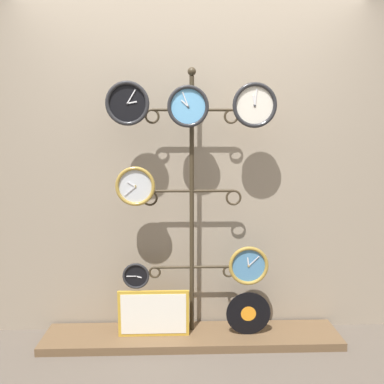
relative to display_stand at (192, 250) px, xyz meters
name	(u,v)px	position (x,y,z in m)	size (l,w,h in m)	color
ground_plane	(194,369)	(0.00, -0.41, -0.69)	(12.00, 12.00, 0.00)	brown
shop_wall	(191,152)	(0.00, 0.16, 0.71)	(4.40, 0.04, 2.80)	gray
low_shelf	(192,337)	(0.00, -0.06, -0.66)	(2.20, 0.36, 0.06)	brown
display_stand	(192,250)	(0.00, 0.00, 0.00)	(0.72, 0.34, 1.99)	#382D1E
clock_top_left	(127,103)	(-0.43, -0.11, 1.05)	(0.29, 0.04, 0.29)	black
clock_top_center	(188,106)	(-0.03, -0.09, 1.03)	(0.28, 0.04, 0.28)	#60A8DB
clock_top_right	(255,105)	(0.42, -0.11, 1.04)	(0.30, 0.04, 0.30)	silver
clock_middle_left	(135,186)	(-0.39, -0.10, 0.49)	(0.28, 0.04, 0.28)	silver
clock_bottom_left	(136,276)	(-0.41, -0.07, -0.17)	(0.19, 0.04, 0.19)	black
clock_bottom_right	(248,266)	(0.41, -0.09, -0.09)	(0.29, 0.04, 0.29)	#4C84B2
vinyl_record	(248,314)	(0.42, -0.09, -0.46)	(0.33, 0.01, 0.33)	black
picture_frame	(154,313)	(-0.28, -0.08, -0.45)	(0.52, 0.02, 0.35)	gold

